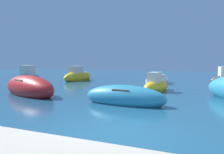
# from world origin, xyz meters

# --- Properties ---
(ground) EXTENTS (80.00, 80.00, 0.00)m
(ground) POSITION_xyz_m (0.00, 0.00, 0.00)
(ground) COLOR #1E5170
(moored_boat_0) EXTENTS (5.44, 3.49, 1.52)m
(moored_boat_0) POSITION_xyz_m (-7.72, 4.86, 0.42)
(moored_boat_0) COLOR #B21E1E
(moored_boat_0) RESTS_ON ground
(moored_boat_1) EXTENTS (1.71, 4.36, 1.78)m
(moored_boat_1) POSITION_xyz_m (-10.38, 14.60, 0.44)
(moored_boat_1) COLOR gold
(moored_boat_1) RESTS_ON ground
(moored_boat_3) EXTENTS (4.15, 1.53, 1.18)m
(moored_boat_3) POSITION_xyz_m (-1.33, 4.32, 0.33)
(moored_boat_3) COLOR teal
(moored_boat_3) RESTS_ON ground
(moored_boat_5) EXTENTS (1.95, 4.36, 1.18)m
(moored_boat_5) POSITION_xyz_m (-2.03, 14.50, 0.33)
(moored_boat_5) COLOR white
(moored_boat_5) RESTS_ON ground
(moored_boat_7) EXTENTS (1.64, 3.24, 1.53)m
(moored_boat_7) POSITION_xyz_m (-1.03, 9.54, 0.36)
(moored_boat_7) COLOR gold
(moored_boat_7) RESTS_ON ground
(moored_boat_10) EXTENTS (2.79, 4.20, 1.92)m
(moored_boat_10) POSITION_xyz_m (-12.66, 10.13, 0.46)
(moored_boat_10) COLOR teal
(moored_boat_10) RESTS_ON ground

